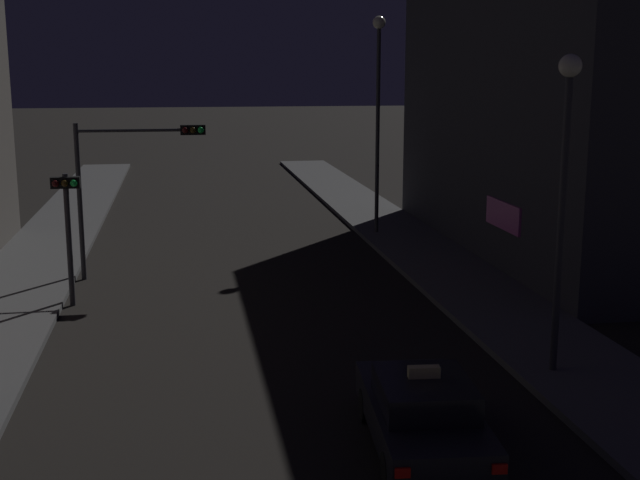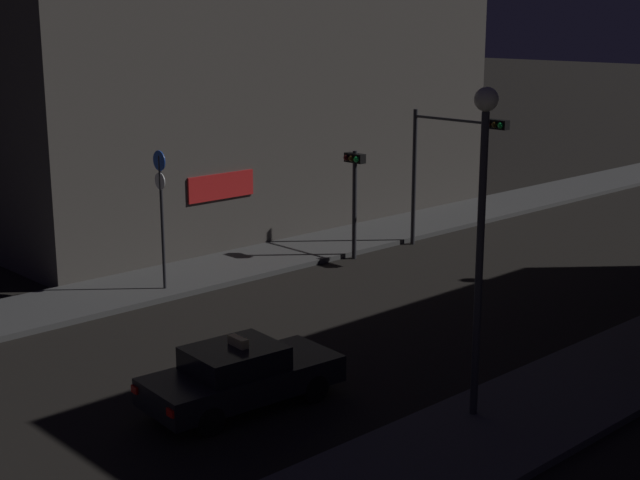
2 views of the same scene
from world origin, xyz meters
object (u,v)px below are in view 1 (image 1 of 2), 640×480
(street_lamp_far_block, at_px, (378,91))
(traffic_light_overhead, at_px, (129,166))
(traffic_light_left_kerb, at_px, (67,212))
(street_lamp_near_block, at_px, (565,163))
(taxi, at_px, (422,413))

(street_lamp_far_block, bearing_deg, traffic_light_overhead, -149.67)
(traffic_light_overhead, xyz_separation_m, traffic_light_left_kerb, (-1.59, -3.11, -0.93))
(street_lamp_near_block, distance_m, street_lamp_far_block, 16.35)
(traffic_light_overhead, bearing_deg, traffic_light_left_kerb, -116.99)
(taxi, relative_size, traffic_light_left_kerb, 1.20)
(traffic_light_overhead, relative_size, street_lamp_near_block, 0.74)
(taxi, xyz_separation_m, street_lamp_near_block, (3.93, 3.13, 4.03))
(traffic_light_overhead, relative_size, traffic_light_left_kerb, 1.32)
(traffic_light_overhead, xyz_separation_m, street_lamp_far_block, (9.45, 5.53, 2.17))
(taxi, distance_m, street_lamp_far_block, 20.45)
(traffic_light_overhead, height_order, street_lamp_far_block, street_lamp_far_block)
(taxi, height_order, street_lamp_far_block, street_lamp_far_block)
(traffic_light_left_kerb, relative_size, street_lamp_near_block, 0.56)
(taxi, relative_size, street_lamp_far_block, 0.53)
(traffic_light_left_kerb, bearing_deg, street_lamp_far_block, 38.07)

